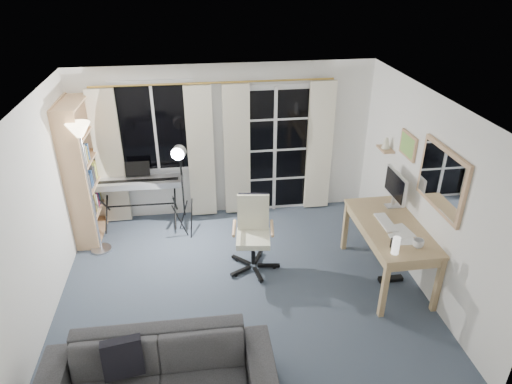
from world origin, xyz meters
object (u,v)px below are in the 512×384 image
at_px(bookshelf, 80,175).
at_px(torchiere_lamp, 83,151).
at_px(keyboard_piano, 138,183).
at_px(studio_light, 180,163).
at_px(mug, 418,243).
at_px(desk, 391,232).
at_px(sofa, 157,369).
at_px(office_chair, 253,226).
at_px(monitor, 395,186).

relative_size(bookshelf, torchiere_lamp, 1.08).
bearing_deg(keyboard_piano, studio_light, -29.31).
xyz_separation_m(torchiere_lamp, mug, (3.89, -1.63, -0.68)).
bearing_deg(mug, studio_light, 145.43).
distance_m(studio_light, desk, 2.96).
height_order(studio_light, desk, studio_light).
relative_size(torchiere_lamp, desk, 1.29).
distance_m(torchiere_lamp, sofa, 3.02).
relative_size(office_chair, sofa, 0.46).
bearing_deg(mug, sofa, -160.94).
distance_m(bookshelf, studio_light, 1.46).
bearing_deg(bookshelf, studio_light, -8.61).
relative_size(torchiere_lamp, mug, 14.73).
relative_size(bookshelf, monitor, 3.63).
bearing_deg(office_chair, desk, -9.58).
distance_m(keyboard_piano, desk, 3.67).
xyz_separation_m(bookshelf, monitor, (4.20, -1.16, 0.11)).
bearing_deg(sofa, bookshelf, 111.31).
xyz_separation_m(torchiere_lamp, office_chair, (2.12, -0.60, -0.95)).
xyz_separation_m(torchiere_lamp, monitor, (3.98, -0.68, -0.45)).
bearing_deg(sofa, mug, 19.65).
distance_m(monitor, sofa, 3.66).
bearing_deg(torchiere_lamp, desk, -16.60).
bearing_deg(keyboard_piano, office_chair, -36.40).
height_order(office_chair, desk, office_chair).
height_order(desk, sofa, sofa).
xyz_separation_m(keyboard_piano, mug, (3.34, -2.23, 0.12)).
bearing_deg(desk, office_chair, 162.15).
relative_size(mug, sofa, 0.06).
xyz_separation_m(keyboard_piano, sofa, (0.41, -3.25, -0.31)).
xyz_separation_m(bookshelf, office_chair, (2.34, -1.08, -0.39)).
bearing_deg(desk, monitor, 66.08).
height_order(keyboard_piano, mug, keyboard_piano).
distance_m(studio_light, mug, 3.28).
bearing_deg(desk, keyboard_piano, 151.47).
height_order(studio_light, mug, studio_light).
distance_m(bookshelf, torchiere_lamp, 0.77).
height_order(torchiere_lamp, monitor, torchiere_lamp).
bearing_deg(bookshelf, sofa, -67.58).
distance_m(torchiere_lamp, desk, 4.04).
bearing_deg(studio_light, sofa, -80.09).
relative_size(keyboard_piano, sofa, 0.62).
height_order(bookshelf, torchiere_lamp, bookshelf).
height_order(keyboard_piano, studio_light, studio_light).
relative_size(office_chair, mug, 7.74).
xyz_separation_m(studio_light, office_chair, (0.92, -0.83, -0.60)).
height_order(bookshelf, studio_light, bookshelf).
distance_m(bookshelf, office_chair, 2.61).
xyz_separation_m(studio_light, desk, (2.59, -1.35, -0.50)).
bearing_deg(sofa, office_chair, 60.91).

